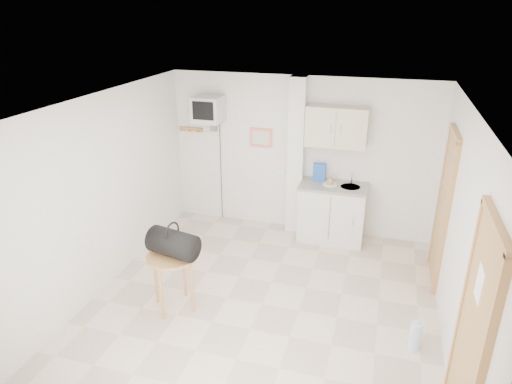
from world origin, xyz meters
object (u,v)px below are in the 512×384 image
(crt_television, at_px, (208,110))
(round_table, at_px, (172,263))
(water_bottle, at_px, (415,336))
(duffel_bag, at_px, (173,243))

(crt_television, distance_m, round_table, 2.75)
(crt_television, height_order, water_bottle, crt_television)
(duffel_bag, relative_size, water_bottle, 1.71)
(crt_television, bearing_deg, water_bottle, -35.66)
(crt_television, distance_m, water_bottle, 4.37)
(round_table, height_order, duffel_bag, duffel_bag)
(duffel_bag, bearing_deg, water_bottle, 13.70)
(duffel_bag, height_order, water_bottle, duffel_bag)
(round_table, relative_size, duffel_bag, 1.14)
(crt_television, relative_size, duffel_bag, 3.35)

